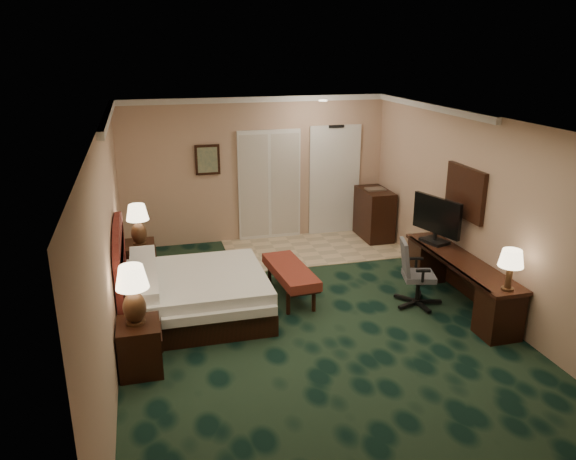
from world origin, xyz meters
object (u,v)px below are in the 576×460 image
object	(u,v)px
tv	(436,220)
nightstand_near	(140,347)
bed	(197,296)
minibar	(374,214)
lamp_far	(138,225)
lamp_near	(133,295)
desk	(459,282)
desk_chair	(419,273)
nightstand_far	(139,263)
bed_bench	(290,281)

from	to	relation	value
tv	nightstand_near	bearing A→B (deg)	-179.80
bed	nightstand_near	world-z (taller)	nightstand_near
tv	minibar	bearing A→B (deg)	73.22
lamp_far	tv	distance (m)	4.55
lamp_far	tv	xyz separation A→B (m)	(4.38, -1.22, 0.09)
tv	minibar	xyz separation A→B (m)	(0.00, 2.32, -0.58)
nightstand_near	lamp_near	xyz separation A→B (m)	(-0.02, 0.02, 0.65)
desk	desk_chair	xyz separation A→B (m)	(-0.57, 0.15, 0.14)
lamp_far	desk_chair	size ratio (longest dim) A/B	0.66
nightstand_near	tv	xyz separation A→B (m)	(4.44, 1.35, 0.76)
lamp_far	desk_chair	distance (m)	4.27
nightstand_far	bed_bench	xyz separation A→B (m)	(2.17, -1.09, -0.09)
bed	bed_bench	size ratio (longest dim) A/B	1.38
bed_bench	desk	xyz separation A→B (m)	(2.27, -0.91, 0.12)
bed_bench	minibar	world-z (taller)	minibar
nightstand_far	lamp_far	xyz separation A→B (m)	(0.04, -0.04, 0.64)
tv	desk_chair	world-z (taller)	tv
bed	nightstand_near	xyz separation A→B (m)	(-0.78, -1.23, 0.00)
lamp_near	minibar	bearing A→B (deg)	39.28
bed	lamp_near	world-z (taller)	lamp_near
nightstand_near	desk_chair	world-z (taller)	desk_chair
bed_bench	lamp_near	bearing A→B (deg)	-150.36
bed	desk	size ratio (longest dim) A/B	0.78
bed	desk	xyz separation A→B (m)	(3.68, -0.61, 0.05)
bed	tv	size ratio (longest dim) A/B	2.04
desk_chair	lamp_far	bearing A→B (deg)	170.14
lamp_near	tv	distance (m)	4.65
desk	lamp_far	bearing A→B (deg)	156.07
bed_bench	minibar	xyz separation A→B (m)	(2.24, 2.15, 0.25)
desk	desk_chair	world-z (taller)	desk_chair
lamp_far	bed_bench	bearing A→B (deg)	-26.13
nightstand_far	tv	xyz separation A→B (m)	(4.42, -1.26, 0.74)
bed	desk	world-z (taller)	desk
bed	nightstand_far	size ratio (longest dim) A/B	2.92
nightstand_near	bed_bench	size ratio (longest dim) A/B	0.44
nightstand_near	nightstand_far	size ratio (longest dim) A/B	0.93
bed	nightstand_near	size ratio (longest dim) A/B	3.14
desk_chair	desk	bearing A→B (deg)	0.89
nightstand_near	lamp_far	size ratio (longest dim) A/B	0.93
tv	desk	bearing A→B (deg)	-104.91
lamp_far	nightstand_near	bearing A→B (deg)	-91.23
bed_bench	desk_chair	size ratio (longest dim) A/B	1.39
nightstand_near	desk	size ratio (longest dim) A/B	0.25
desk	nightstand_far	bearing A→B (deg)	155.78
nightstand_far	bed_bench	distance (m)	2.43
lamp_far	tv	bearing A→B (deg)	-15.58
lamp_near	minibar	world-z (taller)	lamp_near
lamp_far	minibar	world-z (taller)	lamp_far
lamp_near	desk_chair	bearing A→B (deg)	10.71
nightstand_far	lamp_far	size ratio (longest dim) A/B	1.01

